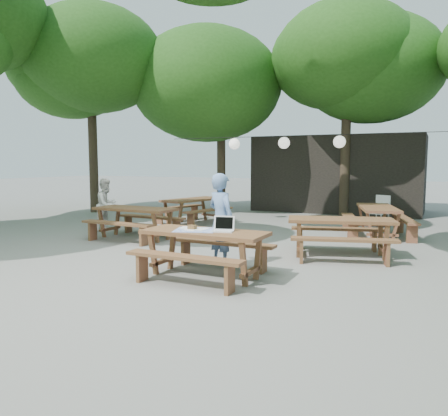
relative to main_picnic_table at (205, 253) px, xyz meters
name	(u,v)px	position (x,y,z in m)	size (l,w,h in m)	color
ground	(183,269)	(-0.59, 0.30, -0.39)	(80.00, 80.00, 0.00)	slate
pavilion	(339,174)	(-0.09, 10.80, 1.01)	(6.00, 3.00, 2.80)	black
main_picnic_table	(205,253)	(0.00, 0.00, 0.00)	(2.00, 1.58, 0.75)	brown
picnic_table_nw	(135,223)	(-3.21, 2.38, 0.00)	(2.02, 1.62, 0.75)	brown
picnic_table_ne	(340,237)	(1.64, 2.50, 0.00)	(2.27, 2.06, 0.75)	brown
picnic_table_far_w	(193,211)	(-3.29, 5.26, 0.00)	(1.99, 2.22, 0.75)	brown
picnic_table_far_e	(377,221)	(2.00, 5.21, 0.00)	(2.02, 2.25, 0.75)	brown
woman	(221,220)	(-0.09, 0.78, 0.44)	(0.60, 0.39, 1.65)	#688ABF
second_person	(106,205)	(-4.71, 3.08, 0.31)	(0.68, 0.53, 1.40)	white
plastic_chair	(379,218)	(1.84, 6.98, -0.13)	(0.58, 0.58, 0.90)	white
laptop	(223,227)	(0.29, 0.09, 0.42)	(0.38, 0.33, 0.24)	white
tabletop_clutter	(195,229)	(-0.19, 0.01, 0.37)	(0.79, 0.73, 0.08)	blue
paper_lanterns	(284,143)	(-0.78, 6.30, 2.02)	(9.00, 0.34, 0.38)	black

